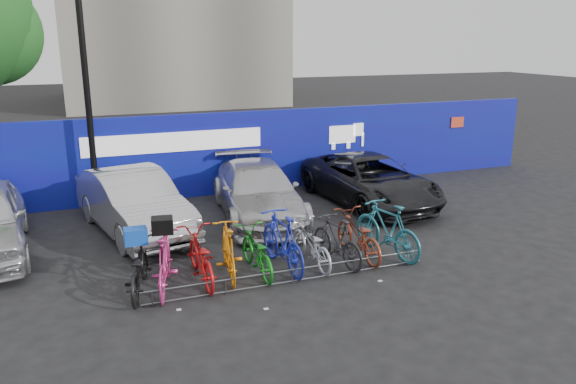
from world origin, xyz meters
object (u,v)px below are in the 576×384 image
car_1 (134,202)px  bike_6 (311,244)px  bike_rack (293,275)px  bike_3 (228,251)px  lamppost (87,87)px  bike_1 (165,262)px  bike_0 (138,268)px  bike_5 (282,241)px  bike_9 (387,229)px  car_2 (258,191)px  bike_4 (256,252)px  car_3 (370,180)px  bike_8 (358,236)px  bike_7 (337,240)px  bike_2 (200,257)px

car_1 → bike_6: (3.11, -3.33, -0.29)m
bike_rack → bike_3: bike_3 is taller
lamppost → bike_1: size_ratio=3.28×
bike_0 → bike_6: bike_0 is taller
bike_3 → bike_5: bearing=-172.3°
lamppost → bike_rack: size_ratio=1.09×
bike_9 → car_2: bearing=-76.2°
car_1 → bike_4: car_1 is taller
car_3 → bike_1: 7.14m
bike_5 → bike_8: bearing=176.1°
bike_3 → bike_7: (2.23, -0.16, -0.03)m
bike_8 → bike_0: bearing=0.2°
bike_0 → bike_1: bearing=-175.4°
car_3 → bike_9: bearing=-117.0°
bike_3 → bike_rack: bearing=152.4°
bike_0 → bike_4: bearing=-164.9°
car_2 → bike_0: 4.83m
car_1 → bike_2: bearing=-88.8°
bike_0 → bike_4: size_ratio=1.05×
car_2 → bike_8: bearing=-64.7°
car_1 → bike_3: (1.41, -3.29, -0.20)m
car_1 → car_3: size_ratio=0.93×
bike_rack → bike_9: (2.37, 0.61, 0.43)m
bike_rack → bike_8: bike_8 is taller
bike_0 → bike_7: bike_7 is taller
lamppost → bike_2: bearing=-73.1°
bike_6 → bike_7: size_ratio=1.02×
bike_rack → bike_0: size_ratio=3.10×
car_1 → bike_0: bearing=-108.2°
car_2 → bike_1: car_2 is taller
lamppost → bike_7: bearing=-51.0°
car_3 → bike_5: size_ratio=2.45×
bike_4 → bike_7: (1.68, -0.12, 0.05)m
bike_0 → car_1: bearing=-81.2°
car_1 → car_3: 6.35m
car_1 → bike_5: (2.52, -3.29, -0.15)m
bike_5 → bike_7: bike_5 is taller
bike_0 → bike_4: bike_0 is taller
car_1 → bike_7: bearing=-56.8°
bike_3 → bike_0: bearing=11.2°
bike_0 → bike_8: (4.49, 0.10, 0.01)m
lamppost → bike_8: (4.95, -5.27, -2.79)m
bike_3 → bike_5: bike_5 is taller
car_3 → car_1: bearing=177.4°
bike_5 → bike_6: bearing=172.5°
bike_0 → bike_rack: bearing=-179.3°
bike_1 → lamppost: bearing=-66.4°
bike_7 → bike_9: size_ratio=0.86×
car_2 → car_3: car_2 is taller
bike_6 → bike_7: 0.54m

